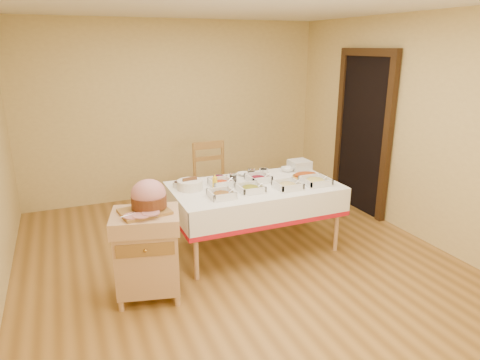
{
  "coord_description": "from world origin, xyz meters",
  "views": [
    {
      "loc": [
        -1.59,
        -3.76,
        2.23
      ],
      "look_at": [
        0.08,
        0.2,
        0.87
      ],
      "focal_mm": 32.0,
      "sensor_mm": 36.0,
      "label": 1
    }
  ],
  "objects_px": {
    "preserve_jar_right": "(251,173)",
    "mustard_bottle": "(215,182)",
    "plate_stack": "(300,165)",
    "dining_chair": "(213,181)",
    "butcher_cart": "(147,250)",
    "brass_platter": "(305,176)",
    "bread_basket": "(190,185)",
    "ham_on_board": "(148,198)",
    "dining_table": "(255,199)",
    "preserve_jar_left": "(233,177)"
  },
  "relations": [
    {
      "from": "preserve_jar_right",
      "to": "mustard_bottle",
      "type": "distance_m",
      "value": 0.58
    },
    {
      "from": "mustard_bottle",
      "to": "plate_stack",
      "type": "relative_size",
      "value": 0.7
    },
    {
      "from": "dining_chair",
      "to": "plate_stack",
      "type": "height_order",
      "value": "dining_chair"
    },
    {
      "from": "butcher_cart",
      "to": "preserve_jar_right",
      "type": "relative_size",
      "value": 7.19
    },
    {
      "from": "brass_platter",
      "to": "preserve_jar_right",
      "type": "bearing_deg",
      "value": 158.83
    },
    {
      "from": "preserve_jar_right",
      "to": "mustard_bottle",
      "type": "bearing_deg",
      "value": -156.84
    },
    {
      "from": "butcher_cart",
      "to": "preserve_jar_right",
      "type": "xyz_separation_m",
      "value": [
        1.39,
        0.81,
        0.34
      ]
    },
    {
      "from": "brass_platter",
      "to": "mustard_bottle",
      "type": "bearing_deg",
      "value": 179.89
    },
    {
      "from": "dining_chair",
      "to": "bread_basket",
      "type": "xyz_separation_m",
      "value": [
        -0.55,
        -0.85,
        0.28
      ]
    },
    {
      "from": "butcher_cart",
      "to": "ham_on_board",
      "type": "height_order",
      "value": "ham_on_board"
    },
    {
      "from": "bread_basket",
      "to": "ham_on_board",
      "type": "bearing_deg",
      "value": -131.22
    },
    {
      "from": "dining_table",
      "to": "brass_platter",
      "type": "distance_m",
      "value": 0.69
    },
    {
      "from": "ham_on_board",
      "to": "preserve_jar_left",
      "type": "relative_size",
      "value": 4.04
    },
    {
      "from": "dining_table",
      "to": "dining_chair",
      "type": "xyz_separation_m",
      "value": [
        -0.15,
        0.99,
        -0.07
      ]
    },
    {
      "from": "dining_table",
      "to": "brass_platter",
      "type": "xyz_separation_m",
      "value": [
        0.67,
        0.04,
        0.18
      ]
    },
    {
      "from": "plate_stack",
      "to": "butcher_cart",
      "type": "bearing_deg",
      "value": -156.71
    },
    {
      "from": "dining_chair",
      "to": "ham_on_board",
      "type": "bearing_deg",
      "value": -126.78
    },
    {
      "from": "ham_on_board",
      "to": "plate_stack",
      "type": "bearing_deg",
      "value": 22.92
    },
    {
      "from": "preserve_jar_right",
      "to": "dining_table",
      "type": "bearing_deg",
      "value": -106.25
    },
    {
      "from": "butcher_cart",
      "to": "mustard_bottle",
      "type": "relative_size",
      "value": 5.04
    },
    {
      "from": "mustard_bottle",
      "to": "brass_platter",
      "type": "bearing_deg",
      "value": -0.11
    },
    {
      "from": "ham_on_board",
      "to": "dining_table",
      "type": "bearing_deg",
      "value": 21.75
    },
    {
      "from": "dining_table",
      "to": "ham_on_board",
      "type": "distance_m",
      "value": 1.41
    },
    {
      "from": "preserve_jar_left",
      "to": "brass_platter",
      "type": "relative_size",
      "value": 0.34
    },
    {
      "from": "preserve_jar_left",
      "to": "plate_stack",
      "type": "distance_m",
      "value": 0.96
    },
    {
      "from": "butcher_cart",
      "to": "preserve_jar_left",
      "type": "xyz_separation_m",
      "value": [
        1.13,
        0.75,
        0.34
      ]
    },
    {
      "from": "butcher_cart",
      "to": "mustard_bottle",
      "type": "bearing_deg",
      "value": 34.2
    },
    {
      "from": "ham_on_board",
      "to": "preserve_jar_right",
      "type": "relative_size",
      "value": 3.77
    },
    {
      "from": "dining_chair",
      "to": "brass_platter",
      "type": "xyz_separation_m",
      "value": [
        0.81,
        -0.95,
        0.25
      ]
    },
    {
      "from": "preserve_jar_right",
      "to": "plate_stack",
      "type": "bearing_deg",
      "value": 7.14
    },
    {
      "from": "preserve_jar_left",
      "to": "mustard_bottle",
      "type": "height_order",
      "value": "mustard_bottle"
    },
    {
      "from": "mustard_bottle",
      "to": "bread_basket",
      "type": "bearing_deg",
      "value": 158.78
    },
    {
      "from": "ham_on_board",
      "to": "preserve_jar_left",
      "type": "bearing_deg",
      "value": 33.19
    },
    {
      "from": "mustard_bottle",
      "to": "bread_basket",
      "type": "distance_m",
      "value": 0.27
    },
    {
      "from": "ham_on_board",
      "to": "bread_basket",
      "type": "xyz_separation_m",
      "value": [
        0.56,
        0.64,
        -0.14
      ]
    },
    {
      "from": "butcher_cart",
      "to": "preserve_jar_left",
      "type": "relative_size",
      "value": 7.7
    },
    {
      "from": "ham_on_board",
      "to": "brass_platter",
      "type": "relative_size",
      "value": 1.37
    },
    {
      "from": "butcher_cart",
      "to": "mustard_bottle",
      "type": "height_order",
      "value": "mustard_bottle"
    },
    {
      "from": "bread_basket",
      "to": "preserve_jar_left",
      "type": "bearing_deg",
      "value": 7.34
    },
    {
      "from": "plate_stack",
      "to": "brass_platter",
      "type": "xyz_separation_m",
      "value": [
        -0.11,
        -0.32,
        -0.04
      ]
    },
    {
      "from": "preserve_jar_left",
      "to": "brass_platter",
      "type": "height_order",
      "value": "preserve_jar_left"
    },
    {
      "from": "dining_table",
      "to": "bread_basket",
      "type": "relative_size",
      "value": 6.7
    },
    {
      "from": "brass_platter",
      "to": "ham_on_board",
      "type": "bearing_deg",
      "value": -164.22
    },
    {
      "from": "preserve_jar_left",
      "to": "preserve_jar_right",
      "type": "relative_size",
      "value": 0.93
    },
    {
      "from": "bread_basket",
      "to": "plate_stack",
      "type": "distance_m",
      "value": 1.49
    },
    {
      "from": "preserve_jar_right",
      "to": "bread_basket",
      "type": "relative_size",
      "value": 0.43
    },
    {
      "from": "ham_on_board",
      "to": "bread_basket",
      "type": "height_order",
      "value": "ham_on_board"
    },
    {
      "from": "mustard_bottle",
      "to": "brass_platter",
      "type": "distance_m",
      "value": 1.12
    },
    {
      "from": "plate_stack",
      "to": "brass_platter",
      "type": "relative_size",
      "value": 0.74
    },
    {
      "from": "dining_chair",
      "to": "mustard_bottle",
      "type": "bearing_deg",
      "value": -107.83
    }
  ]
}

